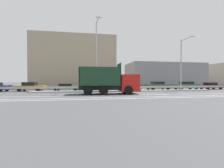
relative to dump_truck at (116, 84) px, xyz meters
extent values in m
plane|color=#424244|center=(2.51, 1.12, -1.28)|extent=(320.00, 320.00, 0.00)
cube|color=silver|center=(-0.90, -1.77, -1.28)|extent=(50.62, 0.16, 0.01)
cube|color=silver|center=(-0.90, -3.89, -1.28)|extent=(50.62, 0.16, 0.01)
cube|color=silver|center=(-0.90, -5.08, -1.28)|extent=(50.62, 0.16, 0.01)
cube|color=gray|center=(2.51, 3.76, -1.19)|extent=(27.84, 1.10, 0.18)
cube|color=#9EA0A5|center=(2.51, 4.97, -0.66)|extent=(50.62, 0.04, 0.32)
cylinder|color=#ADADB2|center=(-14.17, 4.97, -0.97)|extent=(0.09, 0.09, 0.62)
cylinder|color=#ADADB2|center=(-12.08, 4.97, -0.97)|extent=(0.09, 0.09, 0.62)
cylinder|color=#ADADB2|center=(-10.00, 4.97, -0.97)|extent=(0.09, 0.09, 0.62)
cylinder|color=#ADADB2|center=(-7.92, 4.97, -0.97)|extent=(0.09, 0.09, 0.62)
cylinder|color=#ADADB2|center=(-5.83, 4.97, -0.97)|extent=(0.09, 0.09, 0.62)
cylinder|color=#ADADB2|center=(-3.75, 4.97, -0.97)|extent=(0.09, 0.09, 0.62)
cylinder|color=#ADADB2|center=(-1.66, 4.97, -0.97)|extent=(0.09, 0.09, 0.62)
cylinder|color=#ADADB2|center=(0.42, 4.97, -0.97)|extent=(0.09, 0.09, 0.62)
cylinder|color=#ADADB2|center=(2.51, 4.97, -0.97)|extent=(0.09, 0.09, 0.62)
cylinder|color=#ADADB2|center=(4.59, 4.97, -0.97)|extent=(0.09, 0.09, 0.62)
cylinder|color=#ADADB2|center=(6.67, 4.97, -0.97)|extent=(0.09, 0.09, 0.62)
cylinder|color=#ADADB2|center=(8.76, 4.97, -0.97)|extent=(0.09, 0.09, 0.62)
cylinder|color=#ADADB2|center=(10.84, 4.97, -0.97)|extent=(0.09, 0.09, 0.62)
cylinder|color=#ADADB2|center=(12.93, 4.97, -0.97)|extent=(0.09, 0.09, 0.62)
cylinder|color=#ADADB2|center=(15.01, 4.97, -0.97)|extent=(0.09, 0.09, 0.62)
cylinder|color=#ADADB2|center=(17.10, 4.97, -0.97)|extent=(0.09, 0.09, 0.62)
cylinder|color=#ADADB2|center=(19.18, 4.97, -0.97)|extent=(0.09, 0.09, 0.62)
cube|color=red|center=(1.62, -0.06, 0.06)|extent=(2.26, 2.59, 2.07)
cube|color=black|center=(2.72, -0.10, 0.42)|extent=(0.11, 2.16, 0.79)
cube|color=black|center=(2.75, -0.10, -0.82)|extent=(0.19, 2.47, 0.24)
cube|color=black|center=(-1.98, 0.07, -0.50)|extent=(5.10, 1.57, 0.53)
cube|color=#193823|center=(-1.98, 0.07, -0.17)|extent=(4.94, 2.59, 0.12)
cube|color=#193823|center=(-1.94, 1.23, 0.91)|extent=(4.85, 0.28, 2.06)
cube|color=#193823|center=(-2.03, -1.08, 0.91)|extent=(4.85, 0.28, 2.06)
cube|color=#193823|center=(0.39, -0.01, 1.17)|extent=(0.19, 2.42, 2.57)
cube|color=#193823|center=(-4.36, 0.16, 0.91)|extent=(0.19, 2.42, 2.06)
cylinder|color=black|center=(1.34, 1.18, -0.76)|extent=(1.05, 0.36, 1.04)
cylinder|color=black|center=(1.25, -1.28, -0.76)|extent=(1.05, 0.36, 1.04)
cylinder|color=black|center=(-1.56, 1.29, -0.76)|extent=(1.05, 0.36, 1.04)
cylinder|color=black|center=(-1.65, -1.17, -0.76)|extent=(1.05, 0.36, 1.04)
cylinder|color=black|center=(-3.33, 1.36, -0.76)|extent=(1.05, 0.36, 1.04)
cylinder|color=black|center=(-3.42, -1.11, -0.76)|extent=(1.05, 0.36, 1.04)
cylinder|color=white|center=(1.55, 3.76, -1.13)|extent=(0.16, 0.16, 0.30)
cylinder|color=black|center=(1.55, 3.76, -0.83)|extent=(0.16, 0.16, 0.30)
cylinder|color=white|center=(1.55, 3.76, -0.53)|extent=(0.16, 0.16, 0.30)
cylinder|color=black|center=(1.55, 3.76, -0.22)|extent=(0.16, 0.16, 0.30)
cylinder|color=white|center=(1.55, 3.76, 0.08)|extent=(0.16, 0.16, 0.30)
cylinder|color=#1E4CB2|center=(1.55, 3.76, 0.62)|extent=(0.78, 0.03, 0.78)
cylinder|color=white|center=(1.55, 3.76, 0.62)|extent=(0.85, 0.02, 0.85)
cylinder|color=#ADADB2|center=(-2.15, 3.79, 3.78)|extent=(0.18, 0.18, 10.12)
cylinder|color=#ADADB2|center=(-2.07, 2.61, 8.69)|extent=(0.27, 2.36, 0.10)
cube|color=silver|center=(-1.99, 1.43, 8.61)|extent=(0.71, 0.25, 0.12)
cylinder|color=#ADADB2|center=(11.35, 3.59, 2.81)|extent=(0.18, 0.18, 8.19)
cylinder|color=#ADADB2|center=(11.38, 2.31, 6.76)|extent=(0.16, 2.56, 0.10)
cube|color=silver|center=(11.41, 1.03, 6.68)|extent=(0.70, 0.22, 0.12)
cylinder|color=black|center=(-15.97, 7.79, -0.98)|extent=(0.61, 0.24, 0.60)
cylinder|color=black|center=(-16.09, 6.11, -0.98)|extent=(0.61, 0.24, 0.60)
cube|color=#B27A14|center=(-12.22, 7.09, -0.69)|extent=(4.43, 2.01, 0.59)
cube|color=black|center=(-12.35, 7.09, -0.13)|extent=(1.91, 1.65, 0.53)
cylinder|color=black|center=(-10.83, 7.84, -0.98)|extent=(0.61, 0.24, 0.60)
cylinder|color=black|center=(-10.94, 6.17, -0.98)|extent=(0.61, 0.24, 0.60)
cylinder|color=black|center=(-13.51, 8.00, -0.98)|extent=(0.61, 0.24, 0.60)
cylinder|color=black|center=(-13.61, 6.34, -0.98)|extent=(0.61, 0.24, 0.60)
cube|color=#335B33|center=(-6.79, 6.96, -0.74)|extent=(4.72, 1.94, 0.50)
cube|color=black|center=(-6.93, 6.96, -0.30)|extent=(2.00, 1.68, 0.38)
cylinder|color=black|center=(-5.35, 7.87, -0.98)|extent=(0.60, 0.21, 0.60)
cylinder|color=black|center=(-5.32, 6.09, -0.98)|extent=(0.60, 0.21, 0.60)
cylinder|color=black|center=(-8.26, 7.83, -0.98)|extent=(0.60, 0.21, 0.60)
cylinder|color=black|center=(-8.24, 6.05, -0.98)|extent=(0.60, 0.21, 0.60)
cube|color=maroon|center=(-1.48, 7.16, -0.74)|extent=(4.92, 2.10, 0.49)
cube|color=black|center=(-1.62, 7.15, -0.20)|extent=(2.13, 1.67, 0.59)
cylinder|color=black|center=(-0.06, 8.09, -0.98)|extent=(0.61, 0.25, 0.60)
cylinder|color=black|center=(0.07, 6.46, -0.98)|extent=(0.61, 0.25, 0.60)
cylinder|color=black|center=(-3.02, 7.86, -0.98)|extent=(0.61, 0.25, 0.60)
cylinder|color=black|center=(-2.89, 6.23, -0.98)|extent=(0.61, 0.25, 0.60)
cube|color=navy|center=(3.83, 6.88, -0.67)|extent=(4.17, 1.83, 0.63)
cube|color=black|center=(3.95, 6.88, -0.11)|extent=(1.78, 1.53, 0.49)
cylinder|color=black|center=(2.52, 6.14, -0.98)|extent=(0.61, 0.22, 0.60)
cylinder|color=black|center=(2.59, 7.72, -0.98)|extent=(0.61, 0.22, 0.60)
cylinder|color=black|center=(5.06, 6.04, -0.98)|extent=(0.61, 0.22, 0.60)
cylinder|color=black|center=(5.13, 7.62, -0.98)|extent=(0.61, 0.22, 0.60)
cube|color=#335B33|center=(8.94, 6.60, -0.61)|extent=(4.59, 2.04, 0.75)
cube|color=black|center=(8.81, 6.60, -0.01)|extent=(1.95, 1.74, 0.45)
cylinder|color=black|center=(10.33, 7.55, -0.98)|extent=(0.60, 0.21, 0.60)
cylinder|color=black|center=(10.37, 5.71, -0.98)|extent=(0.60, 0.21, 0.60)
cylinder|color=black|center=(7.51, 7.48, -0.98)|extent=(0.60, 0.21, 0.60)
cylinder|color=black|center=(7.55, 5.65, -0.98)|extent=(0.60, 0.21, 0.60)
cube|color=#335B33|center=(14.86, 7.23, -0.61)|extent=(4.86, 2.11, 0.74)
cube|color=black|center=(15.01, 7.22, -0.02)|extent=(2.09, 1.72, 0.44)
cylinder|color=black|center=(13.34, 6.46, -0.98)|extent=(0.61, 0.24, 0.60)
cylinder|color=black|center=(13.45, 8.18, -0.98)|extent=(0.61, 0.24, 0.60)
cylinder|color=black|center=(16.28, 6.27, -0.98)|extent=(0.61, 0.24, 0.60)
cylinder|color=black|center=(16.39, 8.00, -0.98)|extent=(0.61, 0.24, 0.60)
cube|color=maroon|center=(20.17, 7.13, -0.72)|extent=(4.29, 2.12, 0.53)
cube|color=black|center=(20.05, 7.14, -0.22)|extent=(1.86, 1.74, 0.48)
cylinder|color=black|center=(21.52, 7.91, -0.98)|extent=(0.61, 0.24, 0.60)
cylinder|color=black|center=(21.41, 6.17, -0.98)|extent=(0.61, 0.24, 0.60)
cylinder|color=black|center=(18.94, 8.09, -0.98)|extent=(0.61, 0.24, 0.60)
cylinder|color=black|center=(18.82, 6.34, -0.98)|extent=(0.61, 0.24, 0.60)
cube|color=tan|center=(-6.15, 19.35, 4.57)|extent=(18.14, 10.64, 11.72)
cube|color=gray|center=(18.83, 22.74, 2.02)|extent=(21.08, 10.11, 6.60)
cube|color=silver|center=(-3.52, 32.08, 4.04)|extent=(3.60, 3.60, 10.65)
sphere|color=gold|center=(-3.52, 32.08, 10.67)|extent=(3.24, 3.24, 3.24)
cone|color=gold|center=(-3.52, 32.08, 12.56)|extent=(0.30, 0.30, 1.20)
camera|label=1|loc=(-3.59, -18.19, 0.32)|focal=24.00mm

